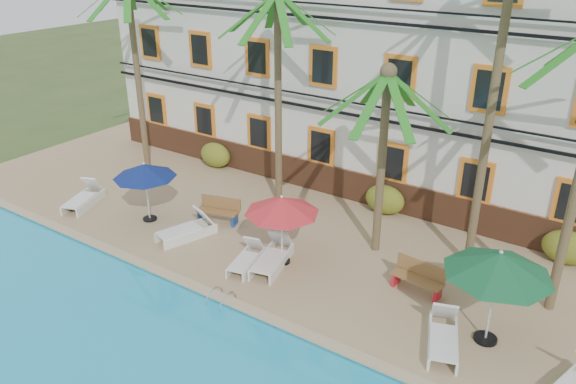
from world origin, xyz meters
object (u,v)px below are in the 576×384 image
Objects in this scene: umbrella_red at (282,206)px; umbrella_blue at (144,171)px; palm_d at (498,66)px; lounger_b at (187,229)px; lounger_e at (443,336)px; umbrella_green at (499,264)px; lounger_d at (272,257)px; bench_left at (219,210)px; palm_a at (134,47)px; lounger_c at (247,258)px; palm_c at (384,133)px; pool_ladder at (221,301)px; bench_right at (419,277)px; palm_b at (278,70)px; lounger_a at (84,198)px.

umbrella_blue is at bearing -176.97° from umbrella_red.
palm_d is 10.91m from lounger_b.
palm_d reaches higher than lounger_e.
umbrella_red is 6.42m from umbrella_green.
bench_left is (-3.31, 1.34, 0.15)m from lounger_d.
palm_a is 10.53m from umbrella_red.
lounger_c is (2.79, -0.32, -0.05)m from lounger_b.
palm_c reaches higher than pool_ladder.
pool_ladder is at bearing -140.67° from bench_right.
bench_right is (-1.44, 1.91, 0.16)m from lounger_e.
lounger_e is (8.19, -4.58, -4.78)m from palm_b.
lounger_d is 4.45m from bench_right.
bench_right is at bearing 39.33° from pool_ladder.
bench_left is at bearing 173.10° from umbrella_green.
lounger_b is 2.89× the size of pool_ladder.
lounger_d is (5.48, -0.04, -1.58)m from umbrella_blue.
palm_b reaches higher than lounger_d.
palm_a is 11.14m from lounger_d.
lounger_a is at bearing -77.25° from palm_a.
palm_b is 4.40× the size of lounger_c.
lounger_b is 3.44m from lounger_d.
bench_right is 2.06× the size of pool_ladder.
bench_right is at bearing -107.85° from palm_d.
palm_c is 8.19× the size of pool_ladder.
umbrella_red is 1.09× the size of lounger_a.
lounger_a is at bearing -176.62° from lounger_d.
palm_c is 3.64m from palm_d.
umbrella_blue is 2.59m from lounger_b.
lounger_b is at bearing 146.65° from pool_ladder.
pool_ladder is (-0.23, -2.68, -1.98)m from umbrella_red.
lounger_b is (-9.99, -0.29, -1.94)m from umbrella_green.
umbrella_green reaches higher than lounger_a.
palm_c is 2.62× the size of umbrella_red.
palm_a is 14.38m from palm_d.
lounger_c is at bearing -134.44° from umbrella_red.
lounger_d is at bearing -20.85° from palm_a.
umbrella_blue is 5.12m from lounger_c.
palm_d is 4.69× the size of lounger_e.
palm_a is at bearing 164.30° from lounger_e.
palm_d is 15.20m from lounger_a.
lounger_e is 2.40m from bench_right.
bench_right is (7.58, -0.10, 0.00)m from bench_left.
pool_ladder is (-5.81, -1.67, -0.30)m from lounger_e.
umbrella_red is 1.48× the size of bench_left.
umbrella_red is 8.76m from lounger_a.
umbrella_blue is 6.18m from pool_ladder.
lounger_b is 9.16m from lounger_e.
palm_b is at bearing 76.69° from lounger_b.
pool_ladder is at bearing -163.95° from lounger_e.
bench_left is 4.91m from pool_ladder.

